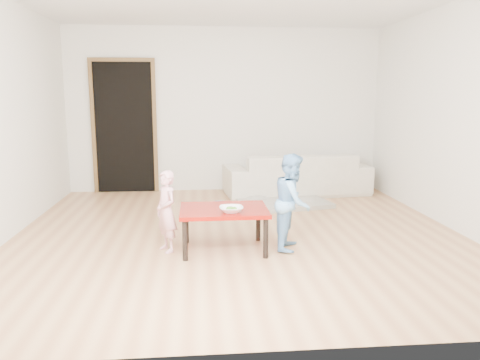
{
  "coord_description": "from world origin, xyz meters",
  "views": [
    {
      "loc": [
        -0.44,
        -5.1,
        1.55
      ],
      "look_at": [
        0.0,
        -0.2,
        0.65
      ],
      "focal_mm": 35.0,
      "sensor_mm": 36.0,
      "label": 1
    }
  ],
  "objects": [
    {
      "name": "basin",
      "position": [
        -0.17,
        0.99,
        0.06
      ],
      "size": [
        0.36,
        0.36,
        0.11
      ],
      "primitive_type": "imported",
      "color": "teal",
      "rests_on": "floor"
    },
    {
      "name": "back_wall",
      "position": [
        0.0,
        2.5,
        1.3
      ],
      "size": [
        5.0,
        0.02,
        2.6
      ],
      "primitive_type": "cube",
      "color": "silver",
      "rests_on": "floor"
    },
    {
      "name": "child_blue",
      "position": [
        0.5,
        -0.57,
        0.49
      ],
      "size": [
        0.5,
        0.57,
        0.98
      ],
      "primitive_type": "imported",
      "rotation": [
        0.0,
        0.0,
        1.24
      ],
      "color": "#6BBEF9",
      "rests_on": "floor"
    },
    {
      "name": "cushion",
      "position": [
        0.64,
        1.92,
        0.49
      ],
      "size": [
        0.55,
        0.5,
        0.13
      ],
      "primitive_type": "cube",
      "rotation": [
        0.0,
        0.0,
        0.17
      ],
      "color": "orange",
      "rests_on": "sofa"
    },
    {
      "name": "floor",
      "position": [
        0.0,
        0.0,
        0.0
      ],
      "size": [
        5.0,
        5.0,
        0.01
      ],
      "primitive_type": "cube",
      "color": "#AE764A",
      "rests_on": "ground"
    },
    {
      "name": "doorway",
      "position": [
        -1.6,
        2.48,
        1.02
      ],
      "size": [
        1.02,
        0.08,
        2.11
      ],
      "primitive_type": null,
      "color": "brown",
      "rests_on": "back_wall"
    },
    {
      "name": "child_pink",
      "position": [
        -0.77,
        -0.55,
        0.41
      ],
      "size": [
        0.32,
        0.36,
        0.82
      ],
      "primitive_type": "imported",
      "rotation": [
        0.0,
        0.0,
        -1.06
      ],
      "color": "#D96375",
      "rests_on": "floor"
    },
    {
      "name": "blanket",
      "position": [
        0.74,
        1.39,
        0.03
      ],
      "size": [
        1.4,
        1.25,
        0.06
      ],
      "primitive_type": null,
      "rotation": [
        0.0,
        0.0,
        0.21
      ],
      "color": "#B8B4A3",
      "rests_on": "floor"
    },
    {
      "name": "red_table",
      "position": [
        -0.2,
        -0.57,
        0.22
      ],
      "size": [
        0.87,
        0.65,
        0.43
      ],
      "primitive_type": null,
      "rotation": [
        0.0,
        0.0,
        0.0
      ],
      "color": "maroon",
      "rests_on": "floor"
    },
    {
      "name": "broccoli",
      "position": [
        -0.13,
        -0.74,
        0.46
      ],
      "size": [
        0.12,
        0.12,
        0.06
      ],
      "primitive_type": null,
      "color": "#2D5919",
      "rests_on": "red_table"
    },
    {
      "name": "sofa",
      "position": [
        1.1,
        2.05,
        0.33
      ],
      "size": [
        2.31,
        1.1,
        0.65
      ],
      "primitive_type": "imported",
      "rotation": [
        0.0,
        0.0,
        3.25
      ],
      "color": "silver",
      "rests_on": "floor"
    },
    {
      "name": "bowl",
      "position": [
        -0.13,
        -0.74,
        0.46
      ],
      "size": [
        0.23,
        0.23,
        0.06
      ],
      "primitive_type": "imported",
      "color": "white",
      "rests_on": "red_table"
    },
    {
      "name": "right_wall",
      "position": [
        2.5,
        0.0,
        1.3
      ],
      "size": [
        0.02,
        5.0,
        2.6
      ],
      "primitive_type": "cube",
      "color": "silver",
      "rests_on": "floor"
    }
  ]
}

